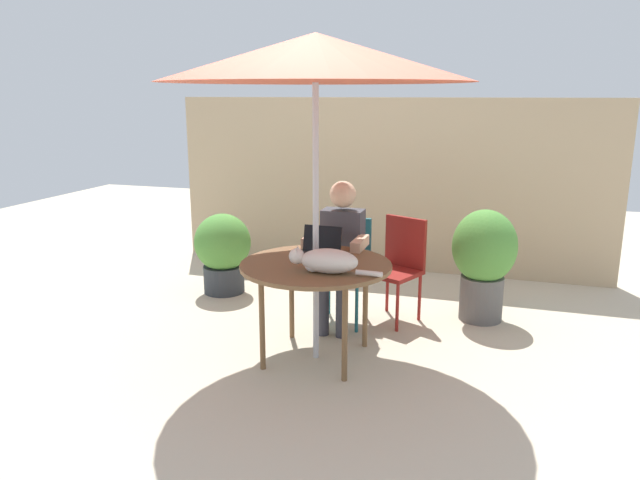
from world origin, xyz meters
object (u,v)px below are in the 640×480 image
(chair_empty, at_px, (399,261))
(laptop, at_px, (320,247))
(patio_table, at_px, (316,271))
(potted_plant_near_fence, at_px, (484,258))
(potted_plant_by_chair, at_px, (223,250))
(person_seated, at_px, (340,247))
(patio_umbrella, at_px, (315,58))
(cat, at_px, (325,261))
(chair_occupied, at_px, (345,261))

(chair_empty, distance_m, laptop, 0.93)
(patio_table, distance_m, potted_plant_near_fence, 1.64)
(laptop, bearing_deg, potted_plant_near_fence, 39.33)
(potted_plant_by_chair, bearing_deg, potted_plant_near_fence, -0.02)
(person_seated, bearing_deg, patio_table, -90.00)
(patio_umbrella, xyz_separation_m, cat, (0.13, -0.20, -1.34))
(laptop, xyz_separation_m, potted_plant_near_fence, (1.17, 0.96, -0.24))
(patio_table, height_order, chair_occupied, chair_occupied)
(chair_occupied, height_order, cat, cat)
(cat, height_order, potted_plant_near_fence, potted_plant_near_fence)
(patio_table, relative_size, potted_plant_by_chair, 1.39)
(patio_table, xyz_separation_m, patio_umbrella, (0.00, 0.00, 1.48))
(laptop, bearing_deg, patio_umbrella, -80.71)
(chair_empty, xyz_separation_m, laptop, (-0.47, -0.76, 0.27))
(person_seated, height_order, cat, person_seated)
(patio_table, bearing_deg, chair_occupied, 90.00)
(laptop, bearing_deg, chair_occupied, 86.55)
(patio_umbrella, relative_size, chair_empty, 2.60)
(chair_empty, relative_size, person_seated, 0.72)
(chair_occupied, relative_size, cat, 1.36)
(person_seated, height_order, potted_plant_by_chair, person_seated)
(chair_occupied, bearing_deg, potted_plant_by_chair, 164.96)
(chair_empty, bearing_deg, patio_table, -113.85)
(chair_empty, height_order, potted_plant_by_chair, chair_empty)
(chair_occupied, height_order, potted_plant_near_fence, potted_plant_near_fence)
(potted_plant_near_fence, bearing_deg, potted_plant_by_chair, 179.98)
(patio_table, height_order, person_seated, person_seated)
(patio_table, xyz_separation_m, chair_empty, (0.43, 0.98, -0.15))
(cat, distance_m, potted_plant_by_chair, 2.06)
(person_seated, bearing_deg, chair_empty, 36.52)
(cat, distance_m, potted_plant_near_fence, 1.72)
(patio_table, relative_size, cat, 1.68)
(chair_empty, height_order, potted_plant_near_fence, potted_plant_near_fence)
(chair_empty, relative_size, cat, 1.36)
(cat, bearing_deg, potted_plant_near_fence, 54.16)
(person_seated, height_order, laptop, person_seated)
(chair_empty, height_order, person_seated, person_seated)
(patio_umbrella, relative_size, potted_plant_by_chair, 2.94)
(patio_table, bearing_deg, potted_plant_near_fence, 46.13)
(potted_plant_near_fence, height_order, potted_plant_by_chair, potted_plant_near_fence)
(patio_table, relative_size, potted_plant_near_fence, 1.13)
(person_seated, relative_size, laptop, 4.04)
(chair_occupied, bearing_deg, potted_plant_near_fence, 17.62)
(laptop, distance_m, potted_plant_by_chair, 1.66)
(chair_occupied, xyz_separation_m, potted_plant_near_fence, (1.13, 0.36, 0.03))
(chair_empty, bearing_deg, laptop, -121.69)
(chair_occupied, relative_size, chair_empty, 1.00)
(cat, bearing_deg, chair_occupied, 97.52)
(chair_empty, distance_m, cat, 1.26)
(chair_empty, xyz_separation_m, potted_plant_near_fence, (0.70, 0.20, 0.03))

